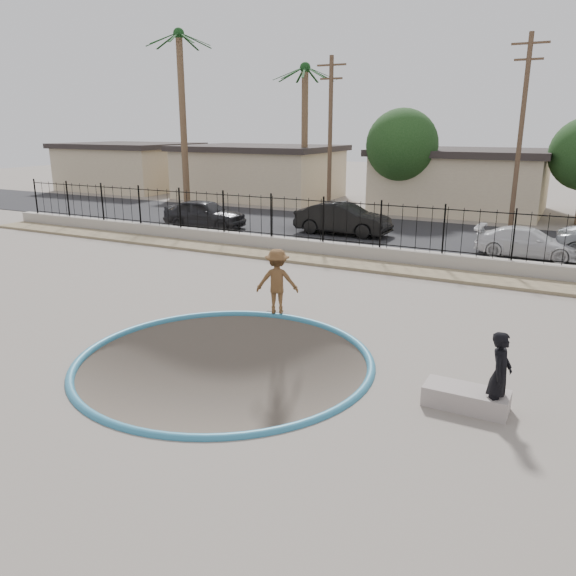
# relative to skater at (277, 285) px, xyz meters

# --- Properties ---
(ground) EXTENTS (120.00, 120.00, 2.20)m
(ground) POSITION_rel_skater_xyz_m (0.46, 9.54, -2.04)
(ground) COLOR #6F675C
(ground) RESTS_ON ground
(bowl_pit) EXTENTS (6.84, 6.84, 1.80)m
(bowl_pit) POSITION_rel_skater_xyz_m (0.46, -3.46, -0.94)
(bowl_pit) COLOR #463D36
(bowl_pit) RESTS_ON ground
(coping_ring) EXTENTS (7.04, 7.04, 0.20)m
(coping_ring) POSITION_rel_skater_xyz_m (0.46, -3.46, -0.94)
(coping_ring) COLOR teal
(coping_ring) RESTS_ON ground
(rock_strip) EXTENTS (42.00, 1.60, 0.11)m
(rock_strip) POSITION_rel_skater_xyz_m (0.46, 6.74, -0.88)
(rock_strip) COLOR #9B8B65
(rock_strip) RESTS_ON ground
(retaining_wall) EXTENTS (42.00, 0.45, 0.60)m
(retaining_wall) POSITION_rel_skater_xyz_m (0.46, 7.84, -0.64)
(retaining_wall) COLOR gray
(retaining_wall) RESTS_ON ground
(fence) EXTENTS (40.00, 0.04, 1.80)m
(fence) POSITION_rel_skater_xyz_m (0.46, 7.84, 0.56)
(fence) COLOR black
(fence) RESTS_ON retaining_wall
(street) EXTENTS (90.00, 8.00, 0.04)m
(street) POSITION_rel_skater_xyz_m (0.46, 14.54, -0.92)
(street) COLOR black
(street) RESTS_ON ground
(house_west_far) EXTENTS (10.60, 8.60, 3.90)m
(house_west_far) POSITION_rel_skater_xyz_m (-27.54, 24.04, 1.04)
(house_west_far) COLOR tan
(house_west_far) RESTS_ON ground
(house_west) EXTENTS (11.60, 8.60, 3.90)m
(house_west) POSITION_rel_skater_xyz_m (-14.54, 24.04, 1.04)
(house_west) COLOR tan
(house_west) RESTS_ON ground
(house_center) EXTENTS (10.60, 8.60, 3.90)m
(house_center) POSITION_rel_skater_xyz_m (0.46, 24.04, 1.04)
(house_center) COLOR tan
(house_center) RESTS_ON ground
(palm_left) EXTENTS (2.30, 2.30, 11.30)m
(palm_left) POSITION_rel_skater_xyz_m (-16.54, 17.54, 7.02)
(palm_left) COLOR brown
(palm_left) RESTS_ON ground
(palm_mid) EXTENTS (2.30, 2.30, 9.30)m
(palm_mid) POSITION_rel_skater_xyz_m (-9.54, 21.54, 5.75)
(palm_mid) COLOR brown
(palm_mid) RESTS_ON ground
(utility_pole_left) EXTENTS (1.70, 0.24, 9.00)m
(utility_pole_left) POSITION_rel_skater_xyz_m (-5.54, 16.54, 3.76)
(utility_pole_left) COLOR #473323
(utility_pole_left) RESTS_ON ground
(utility_pole_mid) EXTENTS (1.70, 0.24, 9.50)m
(utility_pole_mid) POSITION_rel_skater_xyz_m (4.46, 16.54, 4.02)
(utility_pole_mid) COLOR #473323
(utility_pole_mid) RESTS_ON ground
(street_tree_left) EXTENTS (4.32, 4.32, 6.36)m
(street_tree_left) POSITION_rel_skater_xyz_m (-2.54, 20.54, 3.25)
(street_tree_left) COLOR #473323
(street_tree_left) RESTS_ON ground
(skater) EXTENTS (1.39, 1.13, 1.88)m
(skater) POSITION_rel_skater_xyz_m (0.00, 0.00, 0.00)
(skater) COLOR brown
(skater) RESTS_ON ground
(skateboard) EXTENTS (0.74, 0.19, 0.06)m
(skateboard) POSITION_rel_skater_xyz_m (-0.00, 0.00, -0.89)
(skateboard) COLOR black
(skateboard) RESTS_ON ground
(videographer) EXTENTS (0.47, 0.66, 1.68)m
(videographer) POSITION_rel_skater_xyz_m (6.49, -3.24, -0.10)
(videographer) COLOR black
(videographer) RESTS_ON ground
(concrete_ledge) EXTENTS (1.61, 0.72, 0.40)m
(concrete_ledge) POSITION_rel_skater_xyz_m (5.91, -3.18, -0.74)
(concrete_ledge) COLOR gray
(concrete_ledge) RESTS_ON ground
(car_a) EXTENTS (4.60, 2.14, 1.52)m
(car_a) POSITION_rel_skater_xyz_m (-10.33, 10.94, -0.14)
(car_a) COLOR black
(car_a) RESTS_ON street
(car_b) EXTENTS (4.82, 1.74, 1.58)m
(car_b) POSITION_rel_skater_xyz_m (-3.04, 12.54, -0.11)
(car_b) COLOR black
(car_b) RESTS_ON street
(car_c) EXTENTS (4.26, 1.87, 1.22)m
(car_c) POSITION_rel_skater_xyz_m (5.71, 11.38, -0.29)
(car_c) COLOR silver
(car_c) RESTS_ON street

